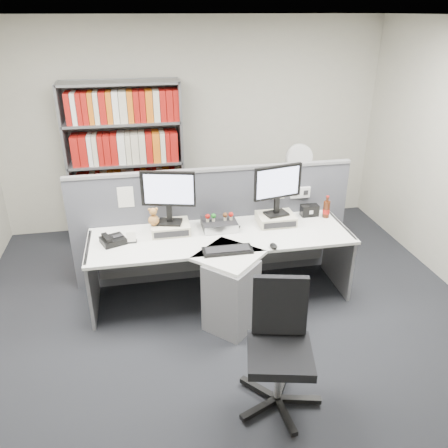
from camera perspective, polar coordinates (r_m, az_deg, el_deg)
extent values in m
plane|color=#23252A|center=(4.21, 1.74, -15.23)|extent=(5.50, 5.50, 0.00)
cube|color=#BBB8A6|center=(6.06, -3.84, 12.13)|extent=(5.00, 0.04, 2.70)
cube|color=white|center=(3.19, 2.43, 24.69)|extent=(5.00, 5.50, 0.04)
cube|color=#4E5058|center=(4.90, -1.33, -0.16)|extent=(3.00, 0.05, 1.25)
cube|color=#97979C|center=(4.66, -1.41, 6.90)|extent=(3.00, 0.07, 0.03)
cube|color=white|center=(4.97, 9.57, 3.97)|extent=(0.22, 0.04, 0.12)
cube|color=white|center=(4.65, -12.33, 3.52)|extent=(0.16, 0.00, 0.22)
cube|color=white|center=(4.65, -7.41, 3.92)|extent=(0.16, 0.00, 0.22)
cube|color=white|center=(4.86, 6.87, 4.90)|extent=(0.16, 0.00, 0.22)
cube|color=white|center=(4.48, -0.41, -1.57)|extent=(2.60, 0.80, 0.03)
cube|color=white|center=(4.14, 0.60, -4.04)|extent=(0.74, 0.74, 0.03)
cube|color=gray|center=(4.23, 0.91, -9.07)|extent=(0.57, 0.57, 0.69)
cube|color=gray|center=(4.63, -16.29, -6.68)|extent=(0.03, 0.70, 0.72)
cube|color=gray|center=(5.01, 14.18, -3.78)|extent=(0.03, 0.70, 0.72)
cube|color=gray|center=(4.96, -1.16, -3.36)|extent=(2.50, 0.02, 0.45)
cube|color=beige|center=(4.55, -6.81, -0.45)|extent=(0.38, 0.30, 0.10)
cube|color=black|center=(4.41, -6.65, -1.29)|extent=(0.34, 0.01, 0.06)
cube|color=beige|center=(4.73, 6.57, 0.65)|extent=(0.38, 0.30, 0.10)
cube|color=black|center=(4.60, 7.11, -0.12)|extent=(0.34, 0.01, 0.06)
cube|color=black|center=(4.52, -6.85, 0.24)|extent=(0.27, 0.22, 0.02)
cube|color=black|center=(4.48, -6.91, 1.34)|extent=(0.06, 0.04, 0.19)
cube|color=black|center=(4.38, -7.09, 4.44)|extent=(0.52, 0.17, 0.35)
cube|color=#C7CFFF|center=(4.36, -7.00, 4.35)|extent=(0.46, 0.12, 0.30)
cube|color=black|center=(4.71, 6.60, 1.32)|extent=(0.26, 0.21, 0.02)
cube|color=black|center=(4.67, 6.66, 2.36)|extent=(0.06, 0.04, 0.19)
cube|color=black|center=(4.58, 6.82, 5.30)|extent=(0.52, 0.15, 0.34)
cube|color=#C7CFFF|center=(4.56, 6.84, 5.21)|extent=(0.46, 0.10, 0.29)
cube|color=black|center=(4.60, -0.63, 0.00)|extent=(0.34, 0.30, 0.09)
cube|color=silver|center=(4.47, -0.28, -0.81)|extent=(0.34, 0.01, 0.08)
cylinder|color=beige|center=(4.54, -2.08, 0.49)|extent=(0.03, 0.03, 0.03)
sphere|color=#A5140F|center=(4.52, -2.09, 0.98)|extent=(0.05, 0.05, 0.05)
cylinder|color=beige|center=(4.55, -1.33, 0.55)|extent=(0.03, 0.03, 0.03)
sphere|color=#19721E|center=(4.53, -1.34, 1.04)|extent=(0.05, 0.05, 0.05)
cylinder|color=beige|center=(4.57, 0.15, 0.67)|extent=(0.03, 0.03, 0.03)
sphere|color=#593319|center=(4.55, 0.15, 1.16)|extent=(0.05, 0.05, 0.05)
cylinder|color=beige|center=(4.58, 0.89, 0.73)|extent=(0.03, 0.03, 0.03)
sphere|color=#A5140F|center=(4.56, 0.89, 1.22)|extent=(0.05, 0.05, 0.05)
cube|color=black|center=(4.17, 0.44, -3.35)|extent=(0.46, 0.18, 0.03)
cube|color=black|center=(4.16, 0.44, -3.16)|extent=(0.41, 0.12, 0.01)
ellipsoid|color=black|center=(4.25, 6.27, -2.78)|extent=(0.07, 0.11, 0.04)
cube|color=black|center=(4.44, -13.83, -2.03)|extent=(0.27, 0.26, 0.06)
cube|color=black|center=(4.40, -14.60, -1.68)|extent=(0.11, 0.18, 0.03)
cube|color=black|center=(4.44, -13.29, -1.49)|extent=(0.11, 0.09, 0.01)
cube|color=black|center=(4.43, -11.58, -2.15)|extent=(0.10, 0.06, 0.02)
cube|color=white|center=(4.38, -11.65, -1.60)|extent=(0.09, 0.03, 0.10)
cube|color=white|center=(4.42, -11.65, -1.38)|extent=(0.09, 0.03, 0.10)
sphere|color=#A36E36|center=(4.48, -8.87, 0.48)|extent=(0.11, 0.11, 0.11)
sphere|color=#A36E36|center=(4.44, -8.95, 1.55)|extent=(0.07, 0.07, 0.07)
sphere|color=#A36E36|center=(4.43, -9.42, 1.82)|extent=(0.03, 0.03, 0.03)
sphere|color=#A36E36|center=(4.43, -8.53, 1.90)|extent=(0.03, 0.03, 0.03)
cube|color=black|center=(4.96, 10.75, 1.71)|extent=(0.19, 0.10, 0.12)
cylinder|color=#3F190A|center=(4.95, 12.80, 1.81)|extent=(0.07, 0.07, 0.18)
cylinder|color=#A5140F|center=(4.95, 12.78, 1.60)|extent=(0.07, 0.07, 0.05)
cylinder|color=#3F190A|center=(4.90, 12.93, 3.06)|extent=(0.03, 0.03, 0.05)
cylinder|color=#A5140F|center=(4.89, 12.97, 3.40)|extent=(0.03, 0.03, 0.01)
cube|color=slate|center=(5.89, -18.98, 6.85)|extent=(0.03, 0.40, 2.00)
cube|color=slate|center=(5.85, -5.42, 8.01)|extent=(0.03, 0.40, 2.00)
cube|color=slate|center=(6.01, -12.23, 8.02)|extent=(1.40, 0.02, 2.00)
cube|color=slate|center=(6.19, -11.41, -1.17)|extent=(1.38, 0.40, 0.03)
cube|color=slate|center=(5.99, -11.81, 3.11)|extent=(1.38, 0.40, 0.03)
cube|color=slate|center=(5.82, -12.25, 7.66)|extent=(1.38, 0.40, 0.03)
cube|color=slate|center=(5.69, -12.72, 12.45)|extent=(1.38, 0.40, 0.03)
cube|color=slate|center=(5.61, -13.18, 17.02)|extent=(1.38, 0.40, 0.03)
cube|color=#A5140F|center=(6.08, -11.56, 0.35)|extent=(1.24, 0.28, 0.36)
cube|color=orange|center=(5.89, -11.98, 4.75)|extent=(1.24, 0.28, 0.36)
cube|color=beige|center=(5.74, -12.43, 9.43)|extent=(1.24, 0.28, 0.36)
cube|color=white|center=(5.63, -12.92, 14.32)|extent=(1.24, 0.28, 0.36)
cube|color=slate|center=(5.96, 8.91, 1.46)|extent=(0.45, 0.60, 0.70)
cube|color=black|center=(5.64, 10.02, 1.82)|extent=(0.40, 0.02, 0.28)
cube|color=black|center=(5.77, 9.78, -1.09)|extent=(0.40, 0.02, 0.28)
cylinder|color=white|center=(5.82, 9.15, 4.76)|extent=(0.20, 0.20, 0.03)
cylinder|color=white|center=(5.78, 9.23, 5.84)|extent=(0.03, 0.03, 0.20)
cylinder|color=white|center=(5.68, 9.49, 8.29)|extent=(0.33, 0.07, 0.33)
cylinder|color=silver|center=(5.71, 9.38, 8.38)|extent=(0.33, 0.06, 0.33)
cylinder|color=silver|center=(3.58, 6.87, -18.78)|extent=(0.05, 0.05, 0.41)
cube|color=black|center=(3.43, 7.07, -16.09)|extent=(0.56, 0.56, 0.07)
cube|color=black|center=(3.42, 7.06, -10.13)|extent=(0.42, 0.20, 0.47)
cube|color=black|center=(3.75, 9.69, -21.01)|extent=(0.31, 0.12, 0.04)
cylinder|color=black|center=(3.78, 11.64, -21.10)|extent=(0.05, 0.05, 0.03)
cube|color=black|center=(3.85, 7.40, -19.19)|extent=(0.20, 0.29, 0.04)
cylinder|color=black|center=(3.95, 7.82, -18.16)|extent=(0.05, 0.05, 0.03)
cube|color=black|center=(3.79, 4.21, -19.92)|extent=(0.24, 0.26, 0.04)
cylinder|color=black|center=(3.85, 2.61, -19.31)|extent=(0.05, 0.05, 0.03)
cube|color=black|center=(3.65, 4.31, -22.32)|extent=(0.30, 0.17, 0.04)
cylinder|color=black|center=(3.61, 2.63, -23.32)|extent=(0.05, 0.05, 0.03)
cube|color=black|center=(3.62, 7.87, -23.06)|extent=(0.08, 0.31, 0.04)
cylinder|color=black|center=(3.56, 8.70, -24.61)|extent=(0.05, 0.05, 0.03)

